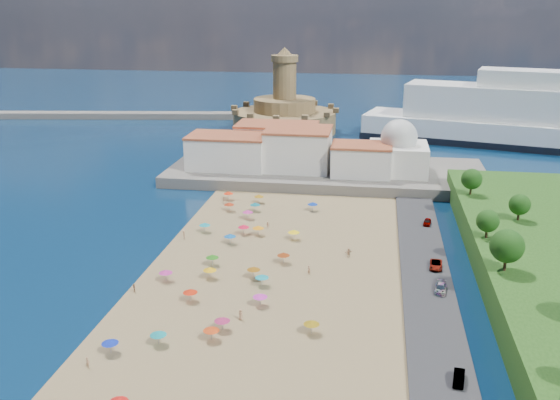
# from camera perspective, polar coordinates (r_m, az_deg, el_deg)

# --- Properties ---
(ground) EXTENTS (700.00, 700.00, 0.00)m
(ground) POSITION_cam_1_polar(r_m,az_deg,el_deg) (114.30, -3.97, -7.49)
(ground) COLOR #071938
(ground) RESTS_ON ground
(terrace) EXTENTS (90.00, 36.00, 3.00)m
(terrace) POSITION_cam_1_polar(r_m,az_deg,el_deg) (180.52, 4.26, 2.50)
(terrace) COLOR #59544C
(terrace) RESTS_ON ground
(jetty) EXTENTS (18.00, 70.00, 2.40)m
(jetty) POSITION_cam_1_polar(r_m,az_deg,el_deg) (217.02, -0.77, 5.04)
(jetty) COLOR #59544C
(jetty) RESTS_ON ground
(breakwater) EXTENTS (199.03, 34.77, 2.60)m
(breakwater) POSITION_cam_1_polar(r_m,az_deg,el_deg) (290.72, -18.76, 7.36)
(breakwater) COLOR #59544C
(breakwater) RESTS_ON ground
(waterfront_buildings) EXTENTS (57.00, 29.00, 11.00)m
(waterfront_buildings) POSITION_cam_1_polar(r_m,az_deg,el_deg) (181.06, 0.19, 4.67)
(waterfront_buildings) COLOR silver
(waterfront_buildings) RESTS_ON terrace
(domed_building) EXTENTS (16.00, 16.00, 15.00)m
(domed_building) POSITION_cam_1_polar(r_m,az_deg,el_deg) (176.35, 10.76, 4.37)
(domed_building) COLOR silver
(domed_building) RESTS_ON terrace
(fortress) EXTENTS (40.00, 40.00, 32.40)m
(fortress) POSITION_cam_1_polar(r_m,az_deg,el_deg) (245.02, 0.41, 7.80)
(fortress) COLOR olive
(fortress) RESTS_ON ground
(beach_parasols) EXTENTS (30.77, 117.09, 2.20)m
(beach_parasols) POSITION_cam_1_polar(r_m,az_deg,el_deg) (104.61, -5.90, -8.74)
(beach_parasols) COLOR gray
(beach_parasols) RESTS_ON beach
(beachgoers) EXTENTS (37.40, 97.89, 1.86)m
(beachgoers) POSITION_cam_1_polar(r_m,az_deg,el_deg) (115.61, -4.37, -6.59)
(beachgoers) COLOR tan
(beachgoers) RESTS_ON beach
(parked_cars) EXTENTS (2.70, 81.19, 1.40)m
(parked_cars) POSITION_cam_1_polar(r_m,az_deg,el_deg) (108.62, 14.65, -8.67)
(parked_cars) COLOR gray
(parked_cars) RESTS_ON promenade
(hillside_trees) EXTENTS (16.13, 103.93, 8.29)m
(hillside_trees) POSITION_cam_1_polar(r_m,az_deg,el_deg) (98.87, 23.10, -6.61)
(hillside_trees) COLOR #382314
(hillside_trees) RESTS_ON hillside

